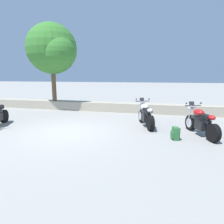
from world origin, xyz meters
The scene contains 6 objects.
ground_plane centered at (0.00, 0.00, 0.00)m, with size 120.00×120.00×0.00m, color gray.
stone_wall centered at (0.00, 4.80, 0.28)m, with size 36.00×0.80×0.55m, color #A89E89.
motorcycle_white_centre centered at (3.04, 1.66, 0.49)m, with size 0.96×1.99×1.18m.
motorcycle_red_far_right centered at (5.13, 0.79, 0.49)m, with size 1.00×1.98×1.18m.
rider_backpack centered at (4.19, 0.04, 0.24)m, with size 0.31×0.34×0.47m.
leafy_tree_far_left centered at (-2.99, 4.53, 3.80)m, with size 3.31×3.15×4.90m.
Camera 1 is at (3.60, -6.68, 2.18)m, focal length 30.67 mm.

